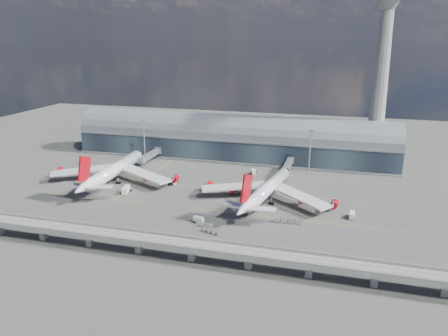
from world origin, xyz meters
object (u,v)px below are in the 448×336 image
(airliner_left, at_px, (113,171))
(cargo_train_2, at_px, (288,221))
(service_truck_1, at_px, (199,220))
(airliner_right, at_px, (266,190))
(service_truck_0, at_px, (126,190))
(service_truck_2, at_px, (235,191))
(cargo_train_1, at_px, (212,231))
(control_tower, at_px, (381,78))
(service_truck_3, at_px, (352,215))
(floodlight_mast_right, at_px, (310,151))
(cargo_train_0, at_px, (205,225))
(service_truck_5, at_px, (173,181))
(service_truck_4, at_px, (253,172))
(floodlight_mast_left, at_px, (144,140))

(airliner_left, xyz_separation_m, cargo_train_2, (96.19, -27.99, -5.47))
(cargo_train_2, bearing_deg, service_truck_1, 105.49)
(airliner_right, height_order, service_truck_0, airliner_right)
(service_truck_2, bearing_deg, airliner_right, -120.13)
(service_truck_0, xyz_separation_m, cargo_train_1, (54.72, -32.57, -0.84))
(control_tower, distance_m, service_truck_3, 99.34)
(floodlight_mast_right, distance_m, cargo_train_1, 93.13)
(airliner_right, xyz_separation_m, cargo_train_1, (-14.38, -39.54, -4.87))
(cargo_train_1, bearing_deg, cargo_train_0, 22.97)
(cargo_train_0, bearing_deg, airliner_right, -34.20)
(airliner_left, height_order, service_truck_3, airliner_left)
(service_truck_2, bearing_deg, service_truck_1, 163.88)
(floodlight_mast_right, xyz_separation_m, service_truck_3, (23.45, -56.86, -12.33))
(control_tower, distance_m, airliner_left, 157.12)
(control_tower, relative_size, service_truck_3, 19.13)
(service_truck_2, xyz_separation_m, service_truck_3, (55.51, -16.17, -0.04))
(control_tower, bearing_deg, service_truck_3, -97.75)
(floodlight_mast_right, bearing_deg, cargo_train_2, -91.85)
(service_truck_0, xyz_separation_m, service_truck_2, (52.35, 14.08, -0.29))
(airliner_right, xyz_separation_m, service_truck_5, (-51.77, 12.26, -4.30))
(floodlight_mast_right, relative_size, service_truck_4, 5.19)
(airliner_left, height_order, service_truck_1, airliner_left)
(floodlight_mast_left, bearing_deg, airliner_left, -87.85)
(airliner_right, bearing_deg, cargo_train_1, -100.97)
(control_tower, relative_size, cargo_train_2, 8.91)
(service_truck_0, xyz_separation_m, service_truck_3, (107.86, -2.10, -0.33))
(floodlight_mast_left, relative_size, service_truck_4, 5.19)
(service_truck_2, bearing_deg, airliner_left, 83.62)
(airliner_left, xyz_separation_m, service_truck_2, (66.39, 0.88, -5.13))
(cargo_train_0, relative_size, cargo_train_1, 0.75)
(service_truck_1, relative_size, cargo_train_0, 0.70)
(service_truck_0, relative_size, service_truck_3, 1.49)
(service_truck_3, relative_size, cargo_train_2, 0.47)
(floodlight_mast_right, bearing_deg, airliner_left, -157.10)
(service_truck_1, distance_m, service_truck_4, 71.91)
(service_truck_1, height_order, service_truck_4, service_truck_4)
(floodlight_mast_left, bearing_deg, service_truck_0, -74.10)
(cargo_train_0, xyz_separation_m, cargo_train_2, (31.72, 12.94, 0.22))
(service_truck_2, distance_m, cargo_train_2, 41.50)
(airliner_left, xyz_separation_m, service_truck_5, (31.37, 6.04, -5.12))
(airliner_left, xyz_separation_m, airliner_right, (83.14, -6.22, -0.81))
(control_tower, height_order, service_truck_4, control_tower)
(control_tower, xyz_separation_m, service_truck_0, (-119.40, -82.77, -50.00))
(service_truck_4, height_order, cargo_train_1, service_truck_4)
(service_truck_3, relative_size, service_truck_5, 1.00)
(control_tower, height_order, floodlight_mast_left, control_tower)
(service_truck_1, xyz_separation_m, cargo_train_0, (4.12, -3.61, -0.52))
(floodlight_mast_left, distance_m, airliner_left, 42.21)
(service_truck_4, distance_m, cargo_train_0, 75.16)
(floodlight_mast_right, distance_m, service_truck_0, 101.32)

